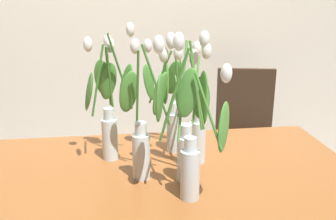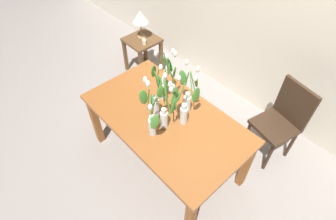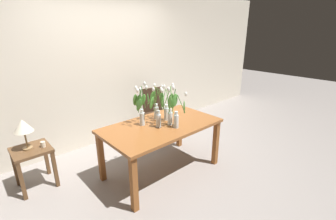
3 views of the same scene
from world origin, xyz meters
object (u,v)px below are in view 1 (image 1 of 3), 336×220
at_px(tulip_vase_1, 109,106).
at_px(dining_chair, 245,129).
at_px(tulip_vase_3, 195,124).
at_px(tulip_vase_0, 174,108).
at_px(tulip_vase_4, 187,123).
at_px(dining_table, 162,192).
at_px(tulip_vase_5, 144,130).
at_px(tulip_vase_2, 190,151).

height_order(tulip_vase_1, dining_chair, tulip_vase_1).
bearing_deg(tulip_vase_3, tulip_vase_0, 111.31).
distance_m(tulip_vase_4, dining_chair, 1.33).
bearing_deg(dining_chair, tulip_vase_4, -119.40).
bearing_deg(tulip_vase_3, tulip_vase_1, 160.66).
bearing_deg(dining_chair, dining_table, -124.75).
xyz_separation_m(dining_table, tulip_vase_5, (-0.07, -0.02, 0.28)).
xyz_separation_m(tulip_vase_2, tulip_vase_5, (-0.14, 0.20, 0.01)).
height_order(dining_table, dining_chair, dining_chair).
xyz_separation_m(tulip_vase_0, dining_chair, (0.62, 0.79, -0.42)).
height_order(tulip_vase_4, tulip_vase_5, tulip_vase_4).
bearing_deg(tulip_vase_1, tulip_vase_5, -56.86).
bearing_deg(tulip_vase_0, dining_chair, 51.72).
relative_size(dining_table, tulip_vase_3, 3.22).
height_order(tulip_vase_0, tulip_vase_4, tulip_vase_4).
relative_size(tulip_vase_0, tulip_vase_3, 1.03).
relative_size(tulip_vase_0, dining_chair, 0.55).
xyz_separation_m(tulip_vase_5, dining_chair, (0.77, 1.03, -0.41)).
relative_size(tulip_vase_2, dining_chair, 0.61).
relative_size(tulip_vase_1, tulip_vase_2, 1.02).
bearing_deg(dining_chair, tulip_vase_2, -117.11).
height_order(tulip_vase_0, dining_chair, tulip_vase_0).
bearing_deg(tulip_vase_4, tulip_vase_3, 67.88).
bearing_deg(tulip_vase_5, tulip_vase_0, 57.92).
bearing_deg(tulip_vase_5, dining_table, 16.42).
height_order(tulip_vase_2, tulip_vase_4, tulip_vase_4).
bearing_deg(dining_table, tulip_vase_5, -163.58).
bearing_deg(dining_chair, tulip_vase_5, -126.89).
xyz_separation_m(tulip_vase_1, tulip_vase_5, (0.13, -0.20, -0.04)).
bearing_deg(dining_chair, tulip_vase_3, -120.43).
relative_size(tulip_vase_0, tulip_vase_1, 0.88).
bearing_deg(tulip_vase_3, tulip_vase_5, -159.38).
bearing_deg(tulip_vase_3, tulip_vase_4, -112.12).
xyz_separation_m(tulip_vase_2, tulip_vase_3, (0.07, 0.28, -0.01)).
bearing_deg(tulip_vase_0, tulip_vase_1, -172.07).
relative_size(tulip_vase_1, dining_chair, 0.62).
height_order(tulip_vase_3, tulip_vase_4, tulip_vase_4).
bearing_deg(tulip_vase_1, tulip_vase_4, -42.58).
xyz_separation_m(tulip_vase_1, tulip_vase_3, (0.35, -0.12, -0.06)).
xyz_separation_m(dining_table, tulip_vase_1, (-0.21, 0.18, 0.32)).
distance_m(dining_table, tulip_vase_3, 0.31).
height_order(dining_table, tulip_vase_0, tulip_vase_0).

